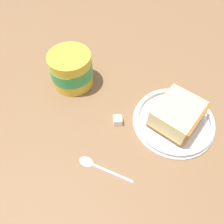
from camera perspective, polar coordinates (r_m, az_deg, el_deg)
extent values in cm
cube|color=brown|center=(52.85, 7.43, 1.49)|extent=(141.58, 141.58, 2.70)
cylinder|color=white|center=(49.62, 15.83, -2.41)|extent=(17.78, 17.78, 0.99)
torus|color=white|center=(48.86, 16.08, -1.81)|extent=(17.25, 17.25, 0.89)
cube|color=brown|center=(48.97, 16.04, -1.90)|extent=(10.19, 11.42, 0.60)
cube|color=#DBC184|center=(47.05, 16.71, -0.28)|extent=(10.19, 11.42, 4.25)
cube|color=brown|center=(46.73, 21.31, -3.04)|extent=(2.78, 9.73, 4.25)
cylinder|color=gold|center=(53.56, -10.64, 10.92)|extent=(9.94, 9.94, 8.55)
cylinder|color=green|center=(53.41, -10.68, 11.10)|extent=(10.14, 10.14, 3.21)
cylinder|color=brown|center=(51.44, -11.19, 13.48)|extent=(8.75, 8.75, 0.40)
torus|color=gold|center=(57.31, -11.50, 14.20)|extent=(4.97, 2.93, 4.91)
ellipsoid|color=silver|center=(43.87, -6.78, -12.67)|extent=(3.59, 3.17, 0.80)
cylinder|color=silver|center=(42.89, 0.20, -15.67)|extent=(7.63, 4.35, 0.50)
cube|color=white|center=(47.39, 1.50, -2.22)|extent=(2.56, 2.56, 1.85)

